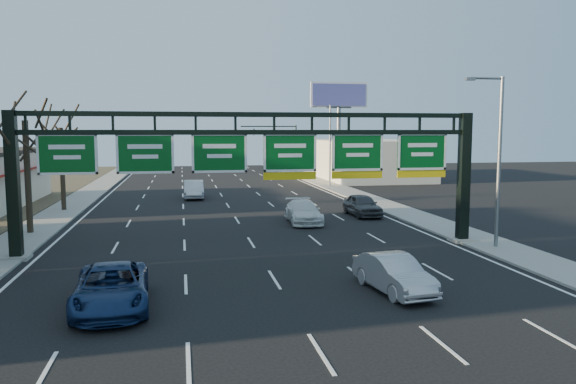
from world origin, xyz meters
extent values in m
plane|color=black|center=(0.00, 0.00, 0.00)|extent=(160.00, 160.00, 0.00)
cube|color=gray|center=(-12.80, 20.00, 0.06)|extent=(3.00, 120.00, 0.12)
cube|color=gray|center=(12.80, 20.00, 0.06)|extent=(3.00, 120.00, 0.12)
cube|color=white|center=(0.00, 20.00, 0.01)|extent=(21.60, 120.00, 0.01)
cube|color=black|center=(-11.70, 8.00, 3.60)|extent=(0.55, 0.55, 7.20)
cube|color=gray|center=(-11.70, 8.00, 0.10)|extent=(1.20, 1.20, 0.20)
cube|color=black|center=(11.70, 8.00, 3.60)|extent=(0.55, 0.55, 7.20)
cube|color=gray|center=(11.70, 8.00, 0.10)|extent=(1.20, 1.20, 0.20)
cube|color=black|center=(0.00, 8.00, 7.05)|extent=(23.40, 0.25, 0.25)
cube|color=black|center=(0.00, 8.00, 6.15)|extent=(23.40, 0.25, 0.25)
cube|color=#054C17|center=(-9.17, 8.00, 5.10)|extent=(2.80, 0.10, 2.00)
cube|color=#054C17|center=(-5.50, 8.00, 5.10)|extent=(2.80, 0.10, 2.00)
cube|color=#054C17|center=(-1.83, 8.00, 5.10)|extent=(2.80, 0.10, 2.00)
cube|color=#054C17|center=(1.83, 8.00, 5.10)|extent=(2.80, 0.10, 2.00)
cube|color=yellow|center=(1.83, 8.00, 3.88)|extent=(2.80, 0.10, 0.40)
cube|color=#054C17|center=(5.50, 8.00, 5.10)|extent=(2.80, 0.10, 2.00)
cube|color=yellow|center=(5.50, 8.00, 3.88)|extent=(2.80, 0.10, 0.40)
cube|color=#054C17|center=(9.17, 8.00, 5.10)|extent=(2.80, 0.10, 2.00)
cube|color=yellow|center=(9.17, 8.00, 3.88)|extent=(2.80, 0.10, 0.40)
cube|color=maroon|center=(-16.40, 29.00, 3.00)|extent=(1.20, 18.00, 0.40)
cube|color=beige|center=(20.00, 50.00, 2.50)|extent=(12.00, 20.00, 5.00)
cylinder|color=black|center=(-12.80, 15.00, 3.54)|extent=(0.36, 0.36, 6.84)
cylinder|color=black|center=(-12.80, 25.00, 3.35)|extent=(0.36, 0.36, 6.46)
cylinder|color=slate|center=(12.60, 6.00, 4.62)|extent=(0.20, 0.20, 9.00)
cylinder|color=slate|center=(11.70, 6.00, 9.02)|extent=(1.80, 0.12, 0.12)
cube|color=slate|center=(10.80, 6.00, 8.97)|extent=(0.50, 0.22, 0.15)
cylinder|color=slate|center=(12.60, 40.00, 4.62)|extent=(0.20, 0.20, 9.00)
cylinder|color=slate|center=(11.70, 40.00, 9.02)|extent=(1.80, 0.12, 0.12)
cube|color=slate|center=(10.80, 40.00, 8.97)|extent=(0.50, 0.22, 0.15)
cylinder|color=slate|center=(15.00, 45.00, 4.50)|extent=(0.50, 0.50, 9.00)
cube|color=slate|center=(15.00, 45.00, 9.00)|extent=(3.00, 0.30, 0.20)
cube|color=white|center=(15.00, 45.00, 10.50)|extent=(7.00, 0.30, 3.00)
cube|color=#5555AA|center=(15.00, 44.80, 10.50)|extent=(6.60, 0.05, 2.60)
cylinder|color=black|center=(11.80, 55.00, 3.50)|extent=(0.18, 0.18, 7.00)
cylinder|color=black|center=(8.00, 55.00, 6.80)|extent=(7.60, 0.14, 0.14)
imported|color=black|center=(6.00, 55.00, 6.00)|extent=(0.20, 0.20, 1.00)
imported|color=black|center=(2.00, 55.00, 6.00)|extent=(0.54, 0.54, 1.62)
imported|color=navy|center=(-6.25, -0.75, 0.76)|extent=(2.83, 5.58, 1.51)
imported|color=#B0B0B5|center=(4.25, -0.65, 0.72)|extent=(2.12, 4.55, 1.44)
imported|color=white|center=(4.33, 16.07, 0.75)|extent=(2.33, 5.24, 1.50)
imported|color=#3D3F42|center=(9.26, 18.37, 0.80)|extent=(2.00, 4.72, 1.59)
imported|color=silver|center=(-2.67, 31.54, 0.82)|extent=(1.79, 5.02, 1.65)
camera|label=1|loc=(-3.75, -20.74, 6.23)|focal=35.00mm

